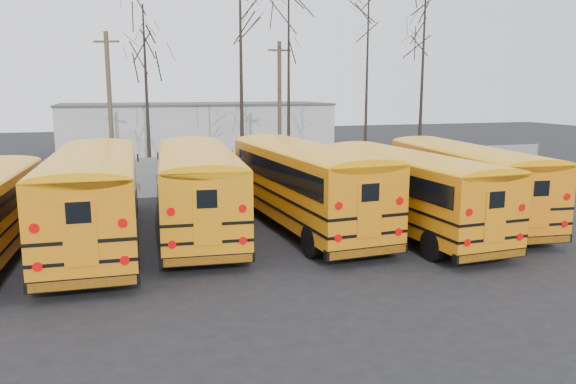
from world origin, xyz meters
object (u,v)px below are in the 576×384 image
object	(u,v)px
bus_b	(94,190)
bus_e	(405,184)
bus_f	(463,176)
utility_pole_left	(110,105)
bus_c	(197,182)
bus_d	(302,178)
utility_pole_right	(280,106)

from	to	relation	value
bus_b	bus_e	bearing A→B (deg)	-4.75
bus_f	utility_pole_left	size ratio (longest dim) A/B	1.34
bus_b	utility_pole_left	xyz separation A→B (m)	(0.64, 14.74, 2.42)
bus_c	utility_pole_left	bearing A→B (deg)	107.19
utility_pole_left	bus_d	bearing A→B (deg)	-39.75
bus_d	bus_e	xyz separation A→B (m)	(3.49, -1.72, -0.14)
bus_f	utility_pole_left	distance (m)	20.43
bus_c	bus_b	bearing A→B (deg)	-160.57
bus_b	bus_c	bearing A→B (deg)	16.54
bus_b	bus_c	xyz separation A→B (m)	(3.61, 0.92, -0.05)
bus_c	utility_pole_left	distance (m)	14.35
bus_c	bus_d	size ratio (longest dim) A/B	0.99
utility_pole_left	utility_pole_right	xyz separation A→B (m)	(10.32, 0.17, -0.15)
bus_b	bus_e	world-z (taller)	bus_b
bus_d	utility_pole_left	distance (m)	16.13
bus_b	utility_pole_right	world-z (taller)	utility_pole_right
bus_c	bus_e	distance (m)	7.78
bus_c	bus_e	size ratio (longest dim) A/B	1.06
bus_e	bus_d	bearing A→B (deg)	150.93
bus_f	utility_pole_left	world-z (taller)	utility_pole_left
bus_e	utility_pole_left	size ratio (longest dim) A/B	1.31
bus_f	bus_e	bearing A→B (deg)	-155.88
bus_e	utility_pole_right	bearing A→B (deg)	87.55
bus_d	bus_f	distance (m)	6.72
utility_pole_left	utility_pole_right	distance (m)	10.32
bus_b	bus_f	bearing A→B (deg)	1.05
bus_d	utility_pole_left	bearing A→B (deg)	112.34
bus_d	utility_pole_right	xyz separation A→B (m)	(3.39, 14.53, 2.28)
bus_b	utility_pole_left	distance (m)	14.95
utility_pole_left	bus_e	bearing A→B (deg)	-32.58
bus_c	bus_e	xyz separation A→B (m)	(7.45, -2.27, -0.11)
bus_b	bus_c	world-z (taller)	bus_b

